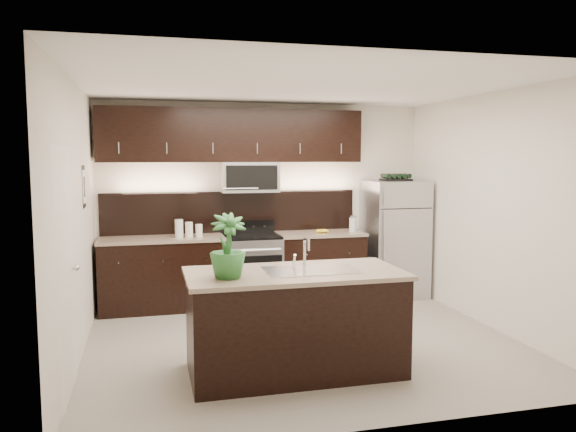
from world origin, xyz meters
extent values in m
plane|color=gray|center=(0.00, 0.00, 0.00)|extent=(4.50, 4.50, 0.00)
cube|color=silver|center=(0.00, 2.00, 1.35)|extent=(4.50, 0.02, 2.70)
cube|color=silver|center=(0.00, -2.00, 1.35)|extent=(4.50, 0.02, 2.70)
cube|color=silver|center=(-2.25, 0.00, 1.35)|extent=(0.02, 4.00, 2.70)
cube|color=silver|center=(2.25, 0.00, 1.35)|extent=(0.02, 4.00, 2.70)
cube|color=white|center=(0.00, 0.00, 2.70)|extent=(4.50, 4.00, 0.02)
cube|color=silver|center=(-2.23, -0.80, 1.01)|extent=(0.04, 0.80, 2.02)
sphere|color=silver|center=(-2.20, -0.48, 1.00)|extent=(0.06, 0.06, 0.06)
cube|color=black|center=(-2.24, 0.75, 1.65)|extent=(0.01, 0.32, 0.46)
cube|color=white|center=(-2.23, 0.75, 1.65)|extent=(0.00, 0.24, 0.36)
cube|color=black|center=(-1.42, 1.69, 0.45)|extent=(1.57, 0.62, 0.90)
cube|color=black|center=(0.71, 1.69, 0.45)|extent=(1.16, 0.62, 0.90)
cube|color=#B2B2B7|center=(-0.25, 1.69, 0.45)|extent=(0.76, 0.62, 0.90)
cube|color=black|center=(-0.25, 1.69, 0.92)|extent=(0.76, 0.60, 0.03)
cube|color=tan|center=(-1.42, 1.69, 0.92)|extent=(1.59, 0.65, 0.04)
cube|color=tan|center=(0.71, 1.69, 0.92)|extent=(1.18, 0.65, 0.04)
cube|color=black|center=(-0.46, 1.99, 1.22)|extent=(3.49, 0.02, 0.56)
cube|color=#B2B2B7|center=(-0.25, 1.80, 1.70)|extent=(0.76, 0.40, 0.40)
cube|color=black|center=(-0.46, 1.83, 2.25)|extent=(3.49, 0.33, 0.70)
cube|color=black|center=(-0.30, -0.80, 0.45)|extent=(1.90, 0.90, 0.90)
cube|color=tan|center=(-0.30, -0.80, 0.92)|extent=(1.96, 0.96, 0.04)
cube|color=silver|center=(-0.15, -0.80, 0.95)|extent=(0.84, 0.50, 0.01)
cylinder|color=silver|center=(-0.15, -0.59, 1.06)|extent=(0.03, 0.03, 0.24)
cylinder|color=silver|center=(-0.15, -0.66, 1.21)|extent=(0.02, 0.14, 0.02)
cylinder|color=silver|center=(-0.15, -0.73, 1.16)|extent=(0.02, 0.02, 0.10)
cube|color=#B2B2B7|center=(1.80, 1.63, 0.82)|extent=(0.79, 0.71, 1.64)
cube|color=black|center=(1.80, 1.63, 1.65)|extent=(0.40, 0.25, 0.03)
cylinder|color=black|center=(1.65, 1.63, 1.70)|extent=(0.07, 0.23, 0.07)
cylinder|color=black|center=(1.72, 1.63, 1.70)|extent=(0.07, 0.23, 0.07)
cylinder|color=black|center=(1.80, 1.63, 1.70)|extent=(0.07, 0.23, 0.07)
cylinder|color=black|center=(1.88, 1.63, 1.70)|extent=(0.07, 0.23, 0.07)
cylinder|color=black|center=(1.95, 1.63, 1.70)|extent=(0.07, 0.23, 0.07)
imported|color=#276328|center=(-0.93, -0.93, 1.22)|extent=(0.35, 0.35, 0.55)
cylinder|color=silver|center=(-1.20, 1.64, 1.06)|extent=(0.11, 0.11, 0.23)
cylinder|color=silver|center=(-1.07, 1.62, 1.04)|extent=(0.10, 0.10, 0.19)
cylinder|color=silver|center=(-0.95, 1.61, 1.02)|extent=(0.09, 0.09, 0.17)
cylinder|color=silver|center=(1.17, 1.64, 1.04)|extent=(0.10, 0.10, 0.20)
cylinder|color=silver|center=(1.17, 1.64, 1.15)|extent=(0.10, 0.10, 0.02)
cylinder|color=silver|center=(1.17, 1.64, 1.19)|extent=(0.01, 0.01, 0.08)
ellipsoid|color=yellow|center=(0.66, 1.61, 0.97)|extent=(0.18, 0.14, 0.06)
camera|label=1|loc=(-1.57, -5.62, 1.97)|focal=35.00mm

